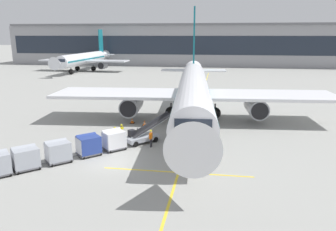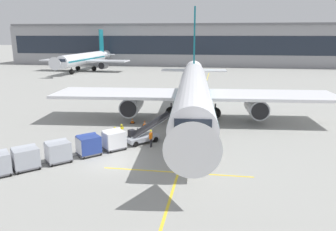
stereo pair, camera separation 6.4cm
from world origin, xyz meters
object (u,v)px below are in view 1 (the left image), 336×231
at_px(safety_cone_nose_mark, 146,128).
at_px(distant_airplane, 84,59).
at_px(parked_airplane, 193,91).
at_px(ground_crew_wingwalker, 112,140).
at_px(ground_crew_by_carts, 151,137).
at_px(baggage_cart_fourth, 26,158).
at_px(ground_crew_by_loader, 115,134).
at_px(ground_crew_marshaller, 122,131).
at_px(baggage_cart_third, 58,151).
at_px(safety_cone_engine_keepout, 132,121).
at_px(baggage_cart_lead, 114,139).
at_px(baggage_cart_second, 88,145).
at_px(belt_loader, 144,134).
at_px(safety_cone_wingtip, 145,123).

distance_m(safety_cone_nose_mark, distant_airplane, 66.73).
distance_m(parked_airplane, ground_crew_wingwalker, 14.28).
bearing_deg(ground_crew_by_carts, ground_crew_wingwalker, -157.66).
xyz_separation_m(baggage_cart_fourth, ground_crew_by_carts, (8.88, 6.90, -0.00)).
distance_m(ground_crew_by_loader, ground_crew_marshaller, 1.15).
height_order(baggage_cart_third, safety_cone_engine_keepout, baggage_cart_third).
bearing_deg(baggage_cart_lead, baggage_cart_second, -134.65).
xyz_separation_m(baggage_cart_third, baggage_cart_fourth, (-1.86, -1.83, 0.00)).
bearing_deg(ground_crew_wingwalker, baggage_cart_lead, 53.72).
bearing_deg(ground_crew_by_carts, belt_loader, 126.59).
bearing_deg(safety_cone_nose_mark, belt_loader, -80.76).
relative_size(ground_crew_marshaller, distant_airplane, 0.05).
distance_m(ground_crew_by_loader, safety_cone_nose_mark, 5.58).
distance_m(baggage_cart_lead, baggage_cart_third, 5.33).
height_order(baggage_cart_second, ground_crew_wingwalker, baggage_cart_second).
bearing_deg(baggage_cart_second, safety_cone_nose_mark, 68.56).
height_order(ground_crew_wingwalker, safety_cone_wingtip, ground_crew_wingwalker).
bearing_deg(baggage_cart_lead, parked_airplane, 61.75).
bearing_deg(belt_loader, baggage_cart_second, -132.69).
xyz_separation_m(ground_crew_by_carts, ground_crew_marshaller, (-3.38, 1.54, 0.00)).
bearing_deg(belt_loader, safety_cone_engine_keepout, 113.72).
xyz_separation_m(ground_crew_by_loader, distant_airplane, (-29.82, 63.68, 2.55)).
height_order(baggage_cart_lead, distant_airplane, distant_airplane).
distance_m(ground_crew_wingwalker, safety_cone_nose_mark, 7.27).
height_order(baggage_cart_fourth, safety_cone_nose_mark, baggage_cart_fourth).
xyz_separation_m(belt_loader, baggage_cart_third, (-6.00, -6.45, 0.18)).
distance_m(baggage_cart_fourth, ground_crew_by_loader, 8.97).
bearing_deg(ground_crew_by_carts, safety_cone_wingtip, 107.46).
relative_size(belt_loader, baggage_cart_third, 1.88).
bearing_deg(belt_loader, safety_cone_nose_mark, 99.24).
bearing_deg(belt_loader, ground_crew_by_loader, -161.38).
bearing_deg(ground_crew_marshaller, safety_cone_wingtip, 78.75).
xyz_separation_m(belt_loader, ground_crew_by_carts, (1.02, -1.38, 0.18)).
height_order(belt_loader, ground_crew_by_carts, belt_loader).
xyz_separation_m(ground_crew_by_loader, safety_cone_engine_keepout, (-0.31, 7.84, -0.68)).
xyz_separation_m(ground_crew_by_carts, safety_cone_nose_mark, (-1.71, 5.61, -0.70)).
xyz_separation_m(belt_loader, safety_cone_wingtip, (-1.24, 5.81, -0.48)).
bearing_deg(baggage_cart_second, belt_loader, 47.31).
bearing_deg(safety_cone_nose_mark, baggage_cart_lead, -103.21).
bearing_deg(safety_cone_wingtip, safety_cone_nose_mark, -70.82).
distance_m(ground_crew_marshaller, safety_cone_nose_mark, 4.45).
distance_m(ground_crew_by_loader, ground_crew_wingwalker, 1.90).
bearing_deg(safety_cone_nose_mark, ground_crew_marshaller, -112.39).
xyz_separation_m(baggage_cart_second, ground_crew_wingwalker, (1.66, 1.64, -0.00)).
xyz_separation_m(ground_crew_marshaller, ground_crew_wingwalker, (-0.06, -2.96, 0.00)).
xyz_separation_m(parked_airplane, belt_loader, (-4.23, -9.53, -3.00)).
bearing_deg(parked_airplane, safety_cone_wingtip, -145.80).
xyz_separation_m(baggage_cart_second, ground_crew_by_carts, (5.11, 3.06, -0.00)).
distance_m(ground_crew_by_carts, safety_cone_wingtip, 7.56).
bearing_deg(baggage_cart_fourth, distant_airplane, 109.17).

